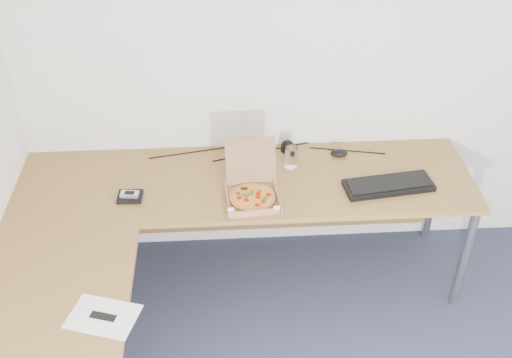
{
  "coord_description": "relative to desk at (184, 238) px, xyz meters",
  "views": [
    {
      "loc": [
        -0.62,
        -1.41,
        2.77
      ],
      "look_at": [
        -0.45,
        1.28,
        0.82
      ],
      "focal_mm": 44.44,
      "sensor_mm": 36.0,
      "label": 1
    }
  ],
  "objects": [
    {
      "name": "wallet",
      "position": [
        -0.29,
        0.3,
        0.04
      ],
      "size": [
        0.13,
        0.11,
        0.02
      ],
      "primitive_type": "cube",
      "rotation": [
        0.0,
        0.0,
        -0.04
      ],
      "color": "black",
      "rests_on": "desk"
    },
    {
      "name": "desk",
      "position": [
        0.0,
        0.0,
        0.0
      ],
      "size": [
        2.5,
        2.2,
        0.73
      ],
      "color": "olive",
      "rests_on": "ground"
    },
    {
      "name": "dome_speaker",
      "position": [
        0.58,
        0.71,
        0.06
      ],
      "size": [
        0.08,
        0.08,
        0.07
      ],
      "primitive_type": "ellipsoid",
      "color": "black",
      "rests_on": "desk"
    },
    {
      "name": "cable_bundle",
      "position": [
        0.44,
        0.7,
        0.03
      ],
      "size": [
        0.66,
        0.14,
        0.01
      ],
      "primitive_type": null,
      "rotation": [
        0.0,
        0.0,
        0.14
      ],
      "color": "black",
      "rests_on": "desk"
    },
    {
      "name": "pizza_box",
      "position": [
        0.35,
        0.26,
        0.06
      ],
      "size": [
        0.27,
        0.31,
        0.27
      ],
      "rotation": [
        0.0,
        0.0,
        0.09
      ],
      "color": "#AD7951",
      "rests_on": "desk"
    },
    {
      "name": "mouse",
      "position": [
        0.88,
        0.63,
        0.05
      ],
      "size": [
        0.11,
        0.09,
        0.04
      ],
      "primitive_type": "ellipsoid",
      "rotation": [
        0.0,
        0.0,
        -0.21
      ],
      "color": "black",
      "rests_on": "desk"
    },
    {
      "name": "paper_sheet",
      "position": [
        -0.33,
        -0.52,
        0.03
      ],
      "size": [
        0.33,
        0.28,
        0.0
      ],
      "primitive_type": "cube",
      "rotation": [
        0.0,
        0.0,
        -0.31
      ],
      "color": "white",
      "rests_on": "desk"
    },
    {
      "name": "phone",
      "position": [
        -0.29,
        0.29,
        0.06
      ],
      "size": [
        0.1,
        0.06,
        0.02
      ],
      "primitive_type": "cube",
      "rotation": [
        0.0,
        0.0,
        -0.12
      ],
      "color": "#B2B5BA",
      "rests_on": "wallet"
    },
    {
      "name": "drinking_glass",
      "position": [
        0.59,
        0.54,
        0.09
      ],
      "size": [
        0.07,
        0.07,
        0.12
      ],
      "primitive_type": "cylinder",
      "color": "white",
      "rests_on": "desk"
    },
    {
      "name": "room_shell",
      "position": [
        0.82,
        -0.97,
        0.55
      ],
      "size": [
        3.5,
        3.5,
        2.5
      ],
      "primitive_type": null,
      "color": "silver",
      "rests_on": "ground"
    },
    {
      "name": "keyboard",
      "position": [
        1.09,
        0.31,
        0.04
      ],
      "size": [
        0.5,
        0.23,
        0.03
      ],
      "primitive_type": "cube",
      "rotation": [
        0.0,
        0.0,
        0.13
      ],
      "color": "black",
      "rests_on": "desk"
    }
  ]
}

